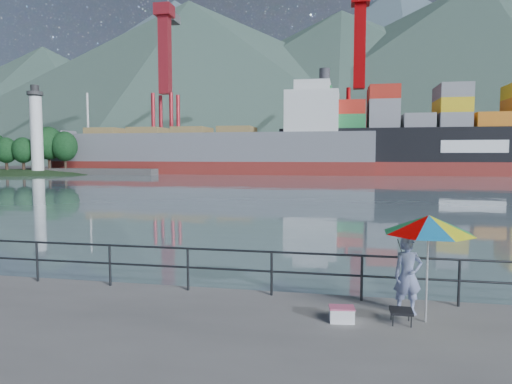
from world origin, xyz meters
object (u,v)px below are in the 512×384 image
at_px(cooler_bag, 342,315).
at_px(beach_umbrella, 429,224).
at_px(bulk_carrier, 221,150).
at_px(container_ship, 477,139).
at_px(fisherman, 408,276).

bearing_deg(cooler_bag, beach_umbrella, 3.70).
relative_size(beach_umbrella, bulk_carrier, 0.04).
xyz_separation_m(beach_umbrella, bulk_carrier, (-23.89, 71.68, 2.14)).
xyz_separation_m(cooler_bag, container_ship, (21.62, 73.89, 5.68)).
bearing_deg(bulk_carrier, cooler_bag, -72.77).
bearing_deg(fisherman, beach_umbrella, -66.84).
bearing_deg(container_ship, beach_umbrella, -105.23).
bearing_deg(bulk_carrier, beach_umbrella, -71.57).
xyz_separation_m(fisherman, bulk_carrier, (-23.60, 71.27, 3.25)).
height_order(cooler_bag, bulk_carrier, bulk_carrier).
relative_size(fisherman, beach_umbrella, 0.70).
bearing_deg(bulk_carrier, fisherman, -71.68).
bearing_deg(beach_umbrella, bulk_carrier, 108.43).
height_order(cooler_bag, container_ship, container_ship).
height_order(fisherman, bulk_carrier, bulk_carrier).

